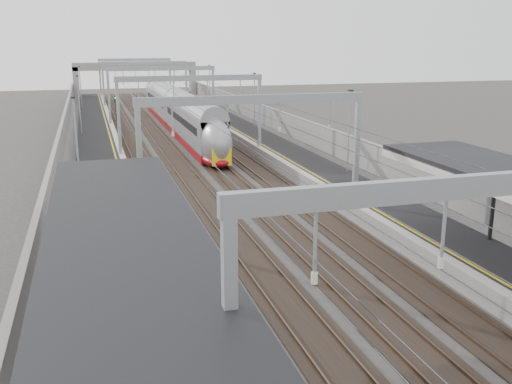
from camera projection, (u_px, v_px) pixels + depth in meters
platform_left at (100, 154)px, 52.01m from camera, size 4.00×120.00×1.00m
platform_right at (267, 145)px, 56.37m from camera, size 4.00×120.00×1.00m
tracks at (187, 154)px, 54.30m from camera, size 11.40×140.00×0.20m
overhead_line at (174, 85)px, 58.90m from camera, size 13.00×140.00×6.60m
canopy_left at (138, 304)px, 11.85m from camera, size 4.40×30.00×4.24m
overbridge at (135, 71)px, 104.02m from camera, size 22.00×2.20×6.90m
wall_left at (62, 144)px, 50.86m from camera, size 0.30×120.00×3.20m
wall_right at (298, 133)px, 56.96m from camera, size 0.30×120.00×3.20m
train at (180, 116)px, 66.88m from camera, size 2.59×47.17×4.10m
signal_green at (116, 104)px, 75.68m from camera, size 0.32×0.32×3.48m
signal_red_near at (183, 105)px, 74.65m from camera, size 0.32×0.32×3.48m
signal_red_far at (190, 100)px, 82.08m from camera, size 0.32×0.32×3.48m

